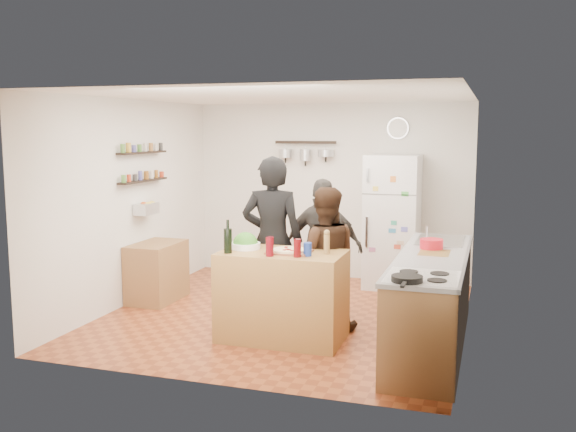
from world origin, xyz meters
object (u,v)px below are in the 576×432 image
(salad_bowl, at_px, (245,246))
(salt_canister, at_px, (308,249))
(person_center, at_px, (324,259))
(counter_run, at_px, (432,302))
(skillet, at_px, (407,279))
(side_table, at_px, (157,272))
(wine_bottle, at_px, (228,241))
(person_back, at_px, (323,247))
(person_left, at_px, (272,241))
(red_bowl, at_px, (431,244))
(fridge, at_px, (392,221))
(prep_island, at_px, (282,296))
(wall_clock, at_px, (398,128))
(pepper_mill, at_px, (327,244))

(salad_bowl, relative_size, salt_canister, 2.36)
(person_center, distance_m, counter_run, 1.22)
(person_center, xyz_separation_m, skillet, (1.06, -1.40, 0.18))
(side_table, bearing_deg, wine_bottle, -38.26)
(salt_canister, relative_size, person_center, 0.09)
(person_back, bearing_deg, wine_bottle, 63.44)
(person_left, relative_size, counter_run, 0.71)
(red_bowl, relative_size, fridge, 0.13)
(wine_bottle, height_order, salt_canister, wine_bottle)
(counter_run, bearing_deg, fridge, 108.06)
(prep_island, height_order, skillet, skillet)
(person_back, bearing_deg, salt_canister, 98.81)
(salt_canister, xyz_separation_m, counter_run, (1.17, 0.37, -0.53))
(salad_bowl, distance_m, counter_run, 1.96)
(side_table, bearing_deg, counter_run, -11.35)
(skillet, bearing_deg, prep_island, 145.91)
(skillet, bearing_deg, wall_clock, 99.69)
(counter_run, bearing_deg, wine_bottle, -166.65)
(skillet, bearing_deg, red_bowl, 88.12)
(wine_bottle, relative_size, wall_clock, 0.82)
(prep_island, bearing_deg, pepper_mill, 6.34)
(person_center, bearing_deg, counter_run, 152.88)
(prep_island, height_order, salt_canister, salt_canister)
(counter_run, bearing_deg, side_table, 168.65)
(prep_island, bearing_deg, wine_bottle, -156.25)
(person_left, distance_m, side_table, 1.84)
(person_back, relative_size, red_bowl, 6.64)
(pepper_mill, relative_size, side_table, 0.24)
(red_bowl, bearing_deg, wall_clock, 107.06)
(fridge, bearing_deg, wall_clock, 90.00)
(person_left, relative_size, wall_clock, 6.19)
(person_center, distance_m, skillet, 1.77)
(prep_island, bearing_deg, counter_run, 9.56)
(red_bowl, bearing_deg, skillet, -91.88)
(person_left, relative_size, side_table, 2.32)
(person_back, height_order, side_table, person_back)
(salad_bowl, bearing_deg, person_back, 58.64)
(person_center, relative_size, person_back, 0.97)
(person_center, height_order, fridge, fridge)
(side_table, bearing_deg, person_center, -11.46)
(counter_run, bearing_deg, person_left, 172.32)
(wine_bottle, bearing_deg, person_back, 61.61)
(skillet, bearing_deg, pepper_mill, 133.29)
(salad_bowl, bearing_deg, side_table, 150.16)
(salt_canister, xyz_separation_m, fridge, (0.42, 2.67, -0.08))
(counter_run, xyz_separation_m, skillet, (-0.10, -1.18, 0.49))
(salad_bowl, relative_size, person_center, 0.20)
(pepper_mill, xyz_separation_m, person_back, (-0.29, 0.96, -0.22))
(fridge, bearing_deg, salad_bowl, -114.56)
(side_table, bearing_deg, salt_canister, -25.01)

